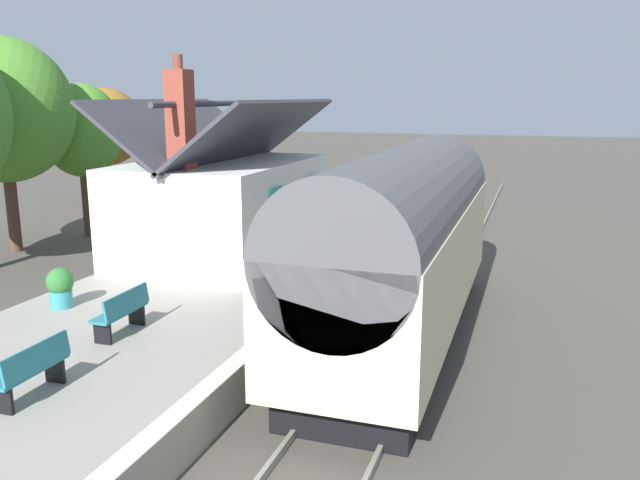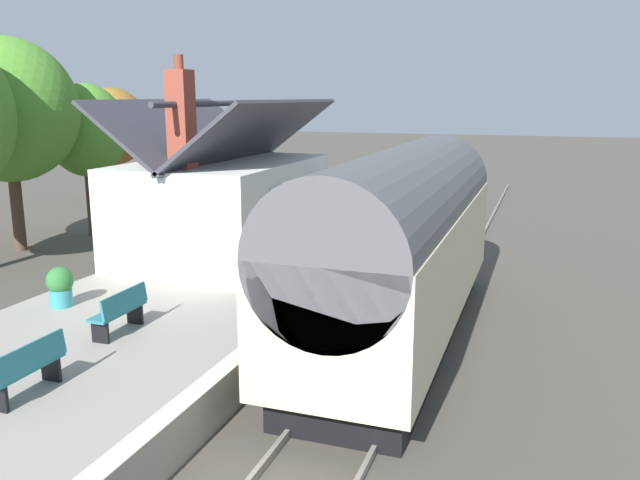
{
  "view_description": "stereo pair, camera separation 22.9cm",
  "coord_description": "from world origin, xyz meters",
  "px_view_note": "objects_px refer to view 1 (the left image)",
  "views": [
    {
      "loc": [
        -15.03,
        -3.61,
        5.39
      ],
      "look_at": [
        0.15,
        1.5,
        1.81
      ],
      "focal_mm": 36.32,
      "sensor_mm": 36.0,
      "label": 1
    },
    {
      "loc": [
        -14.96,
        -3.83,
        5.39
      ],
      "look_at": [
        0.15,
        1.5,
        1.81
      ],
      "focal_mm": 36.32,
      "sensor_mm": 36.0,
      "label": 2
    }
  ],
  "objects_px": {
    "bench_platform_end": "(122,311)",
    "tree_far_right": "(2,111)",
    "bench_by_lamp": "(352,196)",
    "train": "(402,244)",
    "bench_mid_platform": "(324,209)",
    "bench_near_building": "(32,369)",
    "station_sign_board": "(340,213)",
    "tree_mid_background": "(106,127)",
    "tree_distant": "(82,131)",
    "planter_by_door": "(276,210)",
    "station_building": "(222,204)",
    "planter_bench_right": "(60,287)"
  },
  "relations": [
    {
      "from": "bench_platform_end",
      "to": "tree_far_right",
      "type": "relative_size",
      "value": 0.19
    },
    {
      "from": "bench_by_lamp",
      "to": "bench_platform_end",
      "type": "relative_size",
      "value": 1.01
    },
    {
      "from": "train",
      "to": "bench_mid_platform",
      "type": "height_order",
      "value": "train"
    },
    {
      "from": "bench_by_lamp",
      "to": "tree_far_right",
      "type": "relative_size",
      "value": 0.19
    },
    {
      "from": "train",
      "to": "bench_near_building",
      "type": "height_order",
      "value": "train"
    },
    {
      "from": "bench_by_lamp",
      "to": "station_sign_board",
      "type": "distance_m",
      "value": 8.25
    },
    {
      "from": "bench_near_building",
      "to": "tree_mid_background",
      "type": "height_order",
      "value": "tree_mid_background"
    },
    {
      "from": "bench_near_building",
      "to": "tree_distant",
      "type": "bearing_deg",
      "value": 35.15
    },
    {
      "from": "bench_by_lamp",
      "to": "bench_platform_end",
      "type": "height_order",
      "value": "same"
    },
    {
      "from": "bench_by_lamp",
      "to": "train",
      "type": "bearing_deg",
      "value": -159.5
    },
    {
      "from": "train",
      "to": "tree_far_right",
      "type": "bearing_deg",
      "value": 74.5
    },
    {
      "from": "bench_mid_platform",
      "to": "planter_by_door",
      "type": "xyz_separation_m",
      "value": [
        0.21,
        2.03,
        -0.22
      ]
    },
    {
      "from": "station_building",
      "to": "planter_bench_right",
      "type": "relative_size",
      "value": 7.59
    },
    {
      "from": "bench_mid_platform",
      "to": "tree_far_right",
      "type": "relative_size",
      "value": 0.19
    },
    {
      "from": "train",
      "to": "planter_by_door",
      "type": "height_order",
      "value": "train"
    },
    {
      "from": "station_building",
      "to": "bench_by_lamp",
      "type": "relative_size",
      "value": 4.83
    },
    {
      "from": "train",
      "to": "bench_mid_platform",
      "type": "distance_m",
      "value": 10.11
    },
    {
      "from": "station_building",
      "to": "tree_mid_background",
      "type": "height_order",
      "value": "station_building"
    },
    {
      "from": "station_sign_board",
      "to": "tree_mid_background",
      "type": "height_order",
      "value": "tree_mid_background"
    },
    {
      "from": "bench_near_building",
      "to": "tree_far_right",
      "type": "bearing_deg",
      "value": 44.5
    },
    {
      "from": "planter_by_door",
      "to": "station_sign_board",
      "type": "xyz_separation_m",
      "value": [
        -4.78,
        -4.05,
        0.93
      ]
    },
    {
      "from": "planter_bench_right",
      "to": "bench_by_lamp",
      "type": "bearing_deg",
      "value": -9.38
    },
    {
      "from": "bench_mid_platform",
      "to": "tree_distant",
      "type": "distance_m",
      "value": 9.73
    },
    {
      "from": "tree_far_right",
      "to": "station_building",
      "type": "bearing_deg",
      "value": -96.99
    },
    {
      "from": "tree_mid_background",
      "to": "tree_distant",
      "type": "relative_size",
      "value": 0.99
    },
    {
      "from": "bench_platform_end",
      "to": "tree_distant",
      "type": "height_order",
      "value": "tree_distant"
    },
    {
      "from": "station_building",
      "to": "planter_bench_right",
      "type": "bearing_deg",
      "value": 168.27
    },
    {
      "from": "train",
      "to": "bench_near_building",
      "type": "xyz_separation_m",
      "value": [
        -6.32,
        4.44,
        -0.93
      ]
    },
    {
      "from": "bench_mid_platform",
      "to": "tree_far_right",
      "type": "xyz_separation_m",
      "value": [
        -4.82,
        9.91,
        3.61
      ]
    },
    {
      "from": "bench_by_lamp",
      "to": "tree_far_right",
      "type": "height_order",
      "value": "tree_far_right"
    },
    {
      "from": "train",
      "to": "bench_platform_end",
      "type": "height_order",
      "value": "train"
    },
    {
      "from": "tree_distant",
      "to": "station_sign_board",
      "type": "bearing_deg",
      "value": -103.99
    },
    {
      "from": "planter_bench_right",
      "to": "tree_far_right",
      "type": "bearing_deg",
      "value": 48.84
    },
    {
      "from": "tree_mid_background",
      "to": "station_sign_board",
      "type": "bearing_deg",
      "value": -122.66
    },
    {
      "from": "bench_platform_end",
      "to": "station_sign_board",
      "type": "relative_size",
      "value": 0.89
    },
    {
      "from": "bench_platform_end",
      "to": "bench_near_building",
      "type": "height_order",
      "value": "same"
    },
    {
      "from": "planter_by_door",
      "to": "tree_far_right",
      "type": "bearing_deg",
      "value": 122.52
    },
    {
      "from": "train",
      "to": "bench_by_lamp",
      "type": "relative_size",
      "value": 7.51
    },
    {
      "from": "bench_near_building",
      "to": "tree_distant",
      "type": "xyz_separation_m",
      "value": [
        13.42,
        9.45,
        2.78
      ]
    },
    {
      "from": "tree_mid_background",
      "to": "tree_distant",
      "type": "distance_m",
      "value": 8.17
    },
    {
      "from": "planter_bench_right",
      "to": "tree_distant",
      "type": "xyz_separation_m",
      "value": [
        9.66,
        6.83,
        2.78
      ]
    },
    {
      "from": "station_building",
      "to": "tree_mid_background",
      "type": "distance_m",
      "value": 16.54
    },
    {
      "from": "station_sign_board",
      "to": "train",
      "type": "bearing_deg",
      "value": -147.83
    },
    {
      "from": "bench_near_building",
      "to": "station_sign_board",
      "type": "relative_size",
      "value": 0.89
    },
    {
      "from": "station_sign_board",
      "to": "tree_mid_background",
      "type": "bearing_deg",
      "value": 57.34
    },
    {
      "from": "station_sign_board",
      "to": "bench_platform_end",
      "type": "bearing_deg",
      "value": 165.28
    },
    {
      "from": "bench_by_lamp",
      "to": "planter_bench_right",
      "type": "relative_size",
      "value": 1.57
    },
    {
      "from": "tree_far_right",
      "to": "tree_distant",
      "type": "xyz_separation_m",
      "value": [
        3.03,
        -0.76,
        -0.83
      ]
    },
    {
      "from": "bench_mid_platform",
      "to": "planter_bench_right",
      "type": "xyz_separation_m",
      "value": [
        -11.45,
        2.33,
        -0.0
      ]
    },
    {
      "from": "bench_by_lamp",
      "to": "tree_far_right",
      "type": "xyz_separation_m",
      "value": [
        -8.25,
        10.05,
        3.61
      ]
    }
  ]
}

